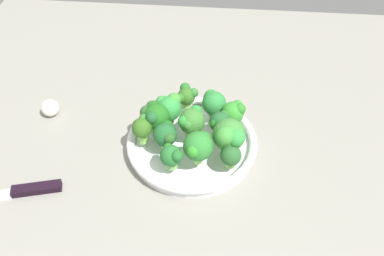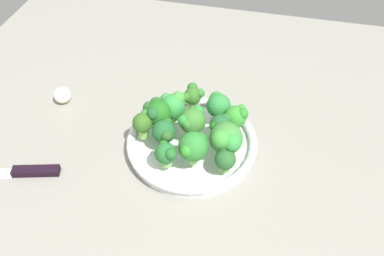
{
  "view_description": "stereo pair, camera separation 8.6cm",
  "coord_description": "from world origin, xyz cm",
  "px_view_note": "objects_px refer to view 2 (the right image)",
  "views": [
    {
      "loc": [
        8.8,
        -57.46,
        67.11
      ],
      "look_at": [
        3.42,
        3.06,
        6.22
      ],
      "focal_mm": 38.56,
      "sensor_mm": 36.0,
      "label": 1
    },
    {
      "loc": [
        17.28,
        -56.1,
        67.11
      ],
      "look_at": [
        3.42,
        3.06,
        6.22
      ],
      "focal_mm": 38.56,
      "sensor_mm": 36.0,
      "label": 2
    }
  ],
  "objects_px": {
    "broccoli_floret_0": "(168,154)",
    "broccoli_floret_4": "(164,132)",
    "broccoli_floret_8": "(192,121)",
    "garlic_bulb": "(62,95)",
    "broccoli_floret_6": "(143,123)",
    "broccoli_floret_12": "(157,112)",
    "broccoli_floret_10": "(220,125)",
    "broccoli_floret_9": "(226,139)",
    "bowl": "(192,143)",
    "broccoli_floret_5": "(193,96)",
    "broccoli_floret_1": "(218,105)",
    "broccoli_floret_3": "(194,146)",
    "broccoli_floret_7": "(173,105)",
    "broccoli_floret_2": "(236,117)",
    "knife": "(13,172)",
    "broccoli_floret_11": "(226,158)"
  },
  "relations": [
    {
      "from": "broccoli_floret_0",
      "to": "broccoli_floret_4",
      "type": "distance_m",
      "value": 0.06
    },
    {
      "from": "broccoli_floret_8",
      "to": "garlic_bulb",
      "type": "height_order",
      "value": "broccoli_floret_8"
    },
    {
      "from": "broccoli_floret_4",
      "to": "garlic_bulb",
      "type": "relative_size",
      "value": 1.49
    },
    {
      "from": "broccoli_floret_6",
      "to": "broccoli_floret_12",
      "type": "height_order",
      "value": "broccoli_floret_12"
    },
    {
      "from": "broccoli_floret_4",
      "to": "broccoli_floret_10",
      "type": "bearing_deg",
      "value": 22.64
    },
    {
      "from": "broccoli_floret_9",
      "to": "bowl",
      "type": "bearing_deg",
      "value": 155.86
    },
    {
      "from": "broccoli_floret_5",
      "to": "broccoli_floret_6",
      "type": "xyz_separation_m",
      "value": [
        -0.08,
        -0.11,
        0.0
      ]
    },
    {
      "from": "broccoli_floret_4",
      "to": "broccoli_floret_1",
      "type": "bearing_deg",
      "value": 49.87
    },
    {
      "from": "broccoli_floret_3",
      "to": "broccoli_floret_6",
      "type": "distance_m",
      "value": 0.13
    },
    {
      "from": "bowl",
      "to": "broccoli_floret_7",
      "type": "relative_size",
      "value": 4.15
    },
    {
      "from": "broccoli_floret_4",
      "to": "broccoli_floret_6",
      "type": "distance_m",
      "value": 0.05
    },
    {
      "from": "broccoli_floret_3",
      "to": "broccoli_floret_1",
      "type": "bearing_deg",
      "value": 81.33
    },
    {
      "from": "broccoli_floret_1",
      "to": "broccoli_floret_4",
      "type": "relative_size",
      "value": 1.02
    },
    {
      "from": "bowl",
      "to": "broccoli_floret_0",
      "type": "distance_m",
      "value": 0.1
    },
    {
      "from": "broccoli_floret_1",
      "to": "broccoli_floret_2",
      "type": "bearing_deg",
      "value": -33.25
    },
    {
      "from": "broccoli_floret_10",
      "to": "knife",
      "type": "height_order",
      "value": "broccoli_floret_10"
    },
    {
      "from": "broccoli_floret_2",
      "to": "broccoli_floret_12",
      "type": "xyz_separation_m",
      "value": [
        -0.17,
        -0.03,
        0.01
      ]
    },
    {
      "from": "bowl",
      "to": "broccoli_floret_1",
      "type": "bearing_deg",
      "value": 62.96
    },
    {
      "from": "bowl",
      "to": "broccoli_floret_3",
      "type": "bearing_deg",
      "value": -74.19
    },
    {
      "from": "broccoli_floret_10",
      "to": "broccoli_floret_4",
      "type": "bearing_deg",
      "value": -157.36
    },
    {
      "from": "broccoli_floret_3",
      "to": "broccoli_floret_7",
      "type": "bearing_deg",
      "value": 122.7
    },
    {
      "from": "knife",
      "to": "broccoli_floret_10",
      "type": "bearing_deg",
      "value": 22.98
    },
    {
      "from": "broccoli_floret_5",
      "to": "broccoli_floret_6",
      "type": "distance_m",
      "value": 0.14
    },
    {
      "from": "broccoli_floret_10",
      "to": "garlic_bulb",
      "type": "relative_size",
      "value": 1.45
    },
    {
      "from": "broccoli_floret_2",
      "to": "knife",
      "type": "distance_m",
      "value": 0.48
    },
    {
      "from": "broccoli_floret_9",
      "to": "broccoli_floret_11",
      "type": "xyz_separation_m",
      "value": [
        0.01,
        -0.03,
        -0.02
      ]
    },
    {
      "from": "broccoli_floret_4",
      "to": "broccoli_floret_12",
      "type": "distance_m",
      "value": 0.06
    },
    {
      "from": "broccoli_floret_12",
      "to": "broccoli_floret_2",
      "type": "bearing_deg",
      "value": 11.06
    },
    {
      "from": "broccoli_floret_6",
      "to": "broccoli_floret_7",
      "type": "xyz_separation_m",
      "value": [
        0.05,
        0.07,
        0.0
      ]
    },
    {
      "from": "broccoli_floret_11",
      "to": "broccoli_floret_9",
      "type": "bearing_deg",
      "value": 100.76
    },
    {
      "from": "broccoli_floret_0",
      "to": "garlic_bulb",
      "type": "height_order",
      "value": "broccoli_floret_0"
    },
    {
      "from": "broccoli_floret_1",
      "to": "broccoli_floret_11",
      "type": "height_order",
      "value": "broccoli_floret_1"
    },
    {
      "from": "broccoli_floret_1",
      "to": "broccoli_floret_6",
      "type": "height_order",
      "value": "broccoli_floret_1"
    },
    {
      "from": "broccoli_floret_1",
      "to": "broccoli_floret_10",
      "type": "height_order",
      "value": "broccoli_floret_1"
    },
    {
      "from": "broccoli_floret_1",
      "to": "garlic_bulb",
      "type": "xyz_separation_m",
      "value": [
        -0.38,
        -0.0,
        -0.05
      ]
    },
    {
      "from": "broccoli_floret_0",
      "to": "broccoli_floret_7",
      "type": "bearing_deg",
      "value": 101.1
    },
    {
      "from": "broccoli_floret_3",
      "to": "broccoli_floret_8",
      "type": "distance_m",
      "value": 0.08
    },
    {
      "from": "broccoli_floret_0",
      "to": "broccoli_floret_3",
      "type": "distance_m",
      "value": 0.05
    },
    {
      "from": "broccoli_floret_8",
      "to": "broccoli_floret_10",
      "type": "height_order",
      "value": "broccoli_floret_8"
    },
    {
      "from": "broccoli_floret_6",
      "to": "broccoli_floret_9",
      "type": "xyz_separation_m",
      "value": [
        0.18,
        -0.02,
        0.01
      ]
    },
    {
      "from": "knife",
      "to": "bowl",
      "type": "bearing_deg",
      "value": 24.23
    },
    {
      "from": "broccoli_floret_8",
      "to": "broccoli_floret_0",
      "type": "bearing_deg",
      "value": -106.51
    },
    {
      "from": "broccoli_floret_0",
      "to": "broccoli_floret_12",
      "type": "relative_size",
      "value": 0.78
    },
    {
      "from": "broccoli_floret_0",
      "to": "broccoli_floret_2",
      "type": "height_order",
      "value": "broccoli_floret_2"
    },
    {
      "from": "broccoli_floret_9",
      "to": "broccoli_floret_10",
      "type": "distance_m",
      "value": 0.06
    },
    {
      "from": "broccoli_floret_1",
      "to": "garlic_bulb",
      "type": "relative_size",
      "value": 1.52
    },
    {
      "from": "broccoli_floret_7",
      "to": "broccoli_floret_10",
      "type": "xyz_separation_m",
      "value": [
        0.11,
        -0.03,
        -0.0
      ]
    },
    {
      "from": "broccoli_floret_11",
      "to": "garlic_bulb",
      "type": "distance_m",
      "value": 0.45
    },
    {
      "from": "broccoli_floret_5",
      "to": "broccoli_floret_10",
      "type": "xyz_separation_m",
      "value": [
        0.08,
        -0.08,
        0.0
      ]
    },
    {
      "from": "broccoli_floret_0",
      "to": "broccoli_floret_5",
      "type": "xyz_separation_m",
      "value": [
        0.01,
        0.18,
        0.0
      ]
    }
  ]
}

